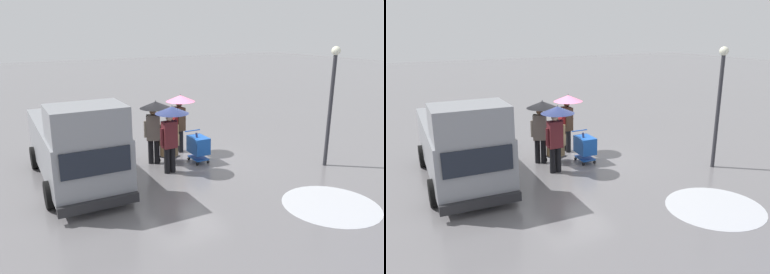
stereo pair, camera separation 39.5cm
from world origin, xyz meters
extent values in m
plane|color=slate|center=(0.00, 0.00, 0.00)|extent=(90.00, 90.00, 0.00)
cylinder|color=silver|center=(-1.51, 4.90, 0.00)|extent=(2.47, 2.47, 0.01)
cube|color=gray|center=(3.67, -0.17, 1.06)|extent=(2.19, 5.28, 1.40)
cube|color=gray|center=(3.76, 1.73, 2.18)|extent=(1.90, 1.48, 0.84)
cube|color=black|center=(3.79, 2.44, 1.38)|extent=(1.66, 0.13, 0.63)
cube|color=#232326|center=(3.79, 2.48, 0.32)|extent=(1.97, 0.25, 0.24)
cylinder|color=black|center=(2.77, 1.48, 0.36)|extent=(0.27, 0.73, 0.72)
cylinder|color=black|center=(4.72, 1.39, 0.36)|extent=(0.27, 0.73, 0.72)
cylinder|color=black|center=(2.62, -1.74, 0.36)|extent=(0.27, 0.73, 0.72)
cylinder|color=black|center=(4.58, -1.83, 0.36)|extent=(0.27, 0.73, 0.72)
cube|color=#1951B2|center=(-0.30, 0.34, 0.60)|extent=(0.55, 0.78, 0.56)
cube|color=#1951B2|center=(-0.30, 0.34, 0.14)|extent=(0.49, 0.70, 0.04)
cylinder|color=#1951B2|center=(-0.31, -0.08, 1.00)|extent=(0.58, 0.06, 0.04)
sphere|color=black|center=(-0.49, 0.65, 0.05)|extent=(0.10, 0.10, 0.10)
sphere|color=black|center=(-0.08, 0.63, 0.05)|extent=(0.10, 0.10, 0.10)
sphere|color=black|center=(-0.52, 0.04, 0.05)|extent=(0.10, 0.10, 0.10)
sphere|color=black|center=(-0.10, 0.02, 0.05)|extent=(0.10, 0.10, 0.10)
cylinder|color=navy|center=(-0.21, 0.43, 0.70)|extent=(0.08, 0.29, 0.69)
cube|color=#515156|center=(0.58, -0.11, 0.22)|extent=(0.70, 0.75, 0.03)
cylinder|color=#515156|center=(0.52, -0.48, 0.77)|extent=(0.04, 0.04, 1.10)
cylinder|color=#515156|center=(0.91, -0.28, 0.77)|extent=(0.04, 0.04, 1.10)
cylinder|color=black|center=(0.50, -0.49, 0.10)|extent=(0.13, 0.20, 0.20)
cylinder|color=black|center=(0.93, -0.27, 0.10)|extent=(0.13, 0.20, 0.20)
cube|color=#A37F51|center=(0.58, -0.11, 0.41)|extent=(0.58, 0.58, 0.37)
cube|color=tan|center=(0.58, -0.11, 0.79)|extent=(0.62, 0.69, 0.38)
cube|color=#A37F51|center=(0.58, -0.11, 1.15)|extent=(0.59, 0.66, 0.34)
cylinder|color=black|center=(1.15, -0.34, 0.41)|extent=(0.18, 0.18, 0.82)
cylinder|color=black|center=(0.97, -0.25, 0.41)|extent=(0.18, 0.18, 0.82)
cube|color=slate|center=(1.06, -0.30, 1.24)|extent=(0.52, 0.45, 0.84)
sphere|color=#8C6647|center=(1.06, -0.30, 1.78)|extent=(0.22, 0.22, 0.22)
cylinder|color=slate|center=(1.29, -0.41, 1.19)|extent=(0.10, 0.10, 0.55)
cylinder|color=slate|center=(0.89, -0.23, 1.46)|extent=(0.23, 0.31, 0.50)
cylinder|color=#333338|center=(0.97, -0.25, 1.62)|extent=(0.02, 0.02, 0.86)
cone|color=black|center=(0.97, -0.25, 2.00)|extent=(1.04, 1.04, 0.22)
sphere|color=#333338|center=(0.97, -0.25, 2.13)|extent=(0.04, 0.04, 0.04)
cylinder|color=black|center=(1.09, 0.74, 0.41)|extent=(0.18, 0.18, 0.82)
cylinder|color=black|center=(0.89, 0.74, 0.41)|extent=(0.18, 0.18, 0.82)
cube|color=#5B1E23|center=(0.99, 0.74, 1.24)|extent=(0.44, 0.28, 0.84)
sphere|color=beige|center=(0.99, 0.74, 1.78)|extent=(0.22, 0.22, 0.22)
cylinder|color=#5B1E23|center=(1.25, 0.74, 1.19)|extent=(0.10, 0.10, 0.55)
cylinder|color=#5B1E23|center=(0.81, 0.72, 1.46)|extent=(0.10, 0.30, 0.50)
cylinder|color=#333338|center=(0.89, 0.74, 1.62)|extent=(0.02, 0.02, 0.86)
cone|color=navy|center=(0.89, 0.74, 2.00)|extent=(1.04, 1.04, 0.22)
sphere|color=#333338|center=(0.89, 0.74, 2.13)|extent=(0.04, 0.04, 0.04)
cylinder|color=black|center=(-0.28, -1.08, 0.41)|extent=(0.18, 0.18, 0.82)
cylinder|color=black|center=(-0.29, -0.88, 0.41)|extent=(0.18, 0.18, 0.82)
cube|color=#473323|center=(-0.29, -0.98, 1.24)|extent=(0.30, 0.45, 0.84)
sphere|color=brown|center=(-0.29, -0.98, 1.78)|extent=(0.22, 0.22, 0.22)
cylinder|color=#473323|center=(-0.28, -1.24, 1.19)|extent=(0.10, 0.10, 0.55)
cylinder|color=#473323|center=(-0.32, -0.80, 1.46)|extent=(0.31, 0.11, 0.50)
cylinder|color=#333338|center=(-0.29, -0.88, 1.62)|extent=(0.02, 0.02, 0.86)
cone|color=#E0668E|center=(-0.29, -0.88, 2.00)|extent=(1.04, 1.04, 0.22)
sphere|color=#333338|center=(-0.29, -0.88, 2.13)|extent=(0.04, 0.04, 0.04)
cube|color=maroon|center=(-0.09, -0.97, 1.28)|extent=(0.17, 0.31, 0.44)
cylinder|color=#2D2D33|center=(-3.74, 2.76, 1.80)|extent=(0.12, 0.12, 3.60)
sphere|color=#EAEACC|center=(-3.74, 2.76, 3.72)|extent=(0.28, 0.28, 0.28)
camera|label=1|loc=(6.11, 10.76, 4.38)|focal=35.57mm
camera|label=2|loc=(5.76, 10.96, 4.38)|focal=35.57mm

